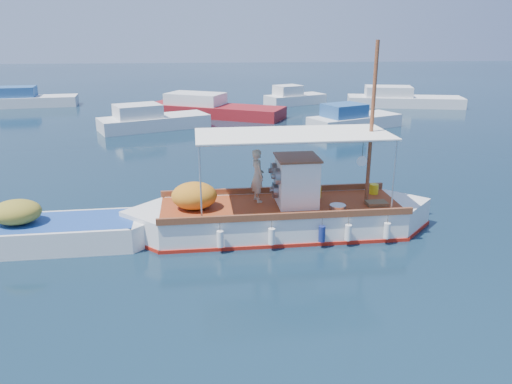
{
  "coord_description": "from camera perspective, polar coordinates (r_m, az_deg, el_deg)",
  "views": [
    {
      "loc": [
        -2.16,
        -14.16,
        6.09
      ],
      "look_at": [
        -0.85,
        0.0,
        1.39
      ],
      "focal_mm": 35.0,
      "sensor_mm": 36.0,
      "label": 1
    }
  ],
  "objects": [
    {
      "name": "ground",
      "position": [
        15.57,
        3.12,
        -4.79
      ],
      "size": [
        160.0,
        160.0,
        0.0
      ],
      "primitive_type": "plane",
      "color": "black",
      "rests_on": "ground"
    },
    {
      "name": "fishing_caique",
      "position": [
        15.55,
        2.61,
        -2.72
      ],
      "size": [
        9.77,
        2.93,
        5.96
      ],
      "rotation": [
        0.0,
        0.0,
        0.03
      ],
      "color": "white",
      "rests_on": "ground"
    },
    {
      "name": "bg_boat_far_n",
      "position": [
        42.24,
        4.34,
        10.61
      ],
      "size": [
        5.39,
        3.9,
        1.8
      ],
      "rotation": [
        0.0,
        0.0,
        0.43
      ],
      "color": "silver",
      "rests_on": "ground"
    },
    {
      "name": "dinghy",
      "position": [
        15.83,
        -22.66,
        -4.51
      ],
      "size": [
        6.74,
        2.11,
        1.65
      ],
      "rotation": [
        0.0,
        0.0,
        0.04
      ],
      "color": "white",
      "rests_on": "ground"
    },
    {
      "name": "bg_boat_far_w",
      "position": [
        45.0,
        -24.5,
        9.52
      ],
      "size": [
        7.19,
        3.17,
        1.8
      ],
      "rotation": [
        0.0,
        0.0,
        0.13
      ],
      "color": "silver",
      "rests_on": "ground"
    },
    {
      "name": "bg_boat_e",
      "position": [
        42.73,
        16.25,
        10.03
      ],
      "size": [
        9.36,
        4.41,
        1.8
      ],
      "rotation": [
        0.0,
        0.0,
        -0.21
      ],
      "color": "silver",
      "rests_on": "ground"
    },
    {
      "name": "bg_boat_n",
      "position": [
        36.57,
        -5.22,
        9.4
      ],
      "size": [
        10.22,
        6.93,
        1.8
      ],
      "rotation": [
        0.0,
        0.0,
        -0.46
      ],
      "color": "maroon",
      "rests_on": "ground"
    },
    {
      "name": "bg_boat_ne",
      "position": [
        32.43,
        10.96,
        8.0
      ],
      "size": [
        6.41,
        4.52,
        1.8
      ],
      "rotation": [
        0.0,
        0.0,
        0.43
      ],
      "color": "silver",
      "rests_on": "ground"
    },
    {
      "name": "bg_boat_nw",
      "position": [
        32.32,
        -11.92,
        7.91
      ],
      "size": [
        7.13,
        4.83,
        1.8
      ],
      "rotation": [
        0.0,
        0.0,
        0.4
      ],
      "color": "silver",
      "rests_on": "ground"
    }
  ]
}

